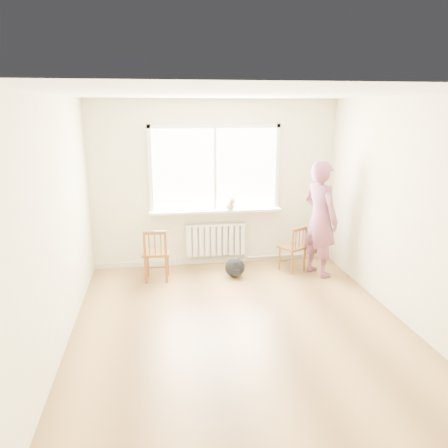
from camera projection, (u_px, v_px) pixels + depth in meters
name	position (u px, v px, depth m)	size (l,w,h in m)	color
floor	(240.00, 324.00, 5.32)	(4.50, 4.50, 0.00)	#A07541
ceiling	(243.00, 94.00, 4.63)	(4.50, 4.50, 0.00)	white
back_wall	(215.00, 184.00, 7.12)	(4.00, 0.01, 2.70)	beige
window	(215.00, 165.00, 7.02)	(2.12, 0.05, 1.42)	white
windowsill	(216.00, 211.00, 7.12)	(2.15, 0.22, 0.04)	white
radiator	(216.00, 239.00, 7.27)	(1.00, 0.12, 0.55)	white
heating_pipe	(287.00, 255.00, 7.58)	(0.04, 0.04, 1.40)	silver
baseboard	(215.00, 260.00, 7.44)	(4.00, 0.03, 0.08)	beige
chair_left	(156.00, 255.00, 6.58)	(0.44, 0.42, 0.82)	brown
chair_right	(294.00, 249.00, 6.97)	(0.49, 0.48, 0.75)	brown
person	(320.00, 219.00, 6.71)	(0.66, 0.43, 1.80)	#B63C61
cat	(230.00, 204.00, 7.05)	(0.19, 0.37, 0.25)	beige
backpack	(235.00, 267.00, 6.78)	(0.31, 0.23, 0.31)	black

